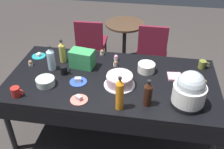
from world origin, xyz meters
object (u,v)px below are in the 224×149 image
at_px(coffee_mug_tan, 199,82).
at_px(soda_carton, 82,59).
at_px(cupcake_rose, 116,58).
at_px(soda_bottle_cola, 148,94).
at_px(dessert_plate_cobalt, 78,81).
at_px(dessert_plate_coral, 79,99).
at_px(soda_bottle_water, 51,59).
at_px(cupcake_vanilla, 31,63).
at_px(cupcake_mint, 102,52).
at_px(potluck_table, 112,83).
at_px(coffee_mug_red, 16,92).
at_px(soda_bottle_ginger_ale, 62,52).
at_px(coffee_mug_olive, 202,64).
at_px(maroon_chair_right, 152,45).
at_px(dessert_plate_teal, 39,56).
at_px(frosted_layer_cake, 120,80).
at_px(cupcake_cocoa, 116,64).
at_px(glass_salad_bowl, 45,82).
at_px(soda_bottle_orange_juice, 120,94).
at_px(maroon_chair_left, 91,41).
at_px(cupcake_berry, 77,53).
at_px(slow_cooker, 190,91).
at_px(ceramic_snack_bowl, 146,68).
at_px(coffee_mug_black, 64,70).
at_px(round_cafe_table, 124,36).

distance_m(coffee_mug_tan, soda_carton, 1.26).
distance_m(cupcake_rose, soda_bottle_cola, 0.84).
height_order(dessert_plate_cobalt, dessert_plate_coral, dessert_plate_cobalt).
bearing_deg(soda_bottle_water, cupcake_vanilla, 174.29).
height_order(cupcake_vanilla, cupcake_mint, same).
xyz_separation_m(potluck_table, coffee_mug_red, (-0.86, -0.43, 0.11)).
height_order(soda_bottle_ginger_ale, coffee_mug_olive, soda_bottle_ginger_ale).
height_order(soda_bottle_cola, maroon_chair_right, soda_bottle_cola).
bearing_deg(soda_carton, soda_bottle_water, -152.81).
height_order(dessert_plate_cobalt, coffee_mug_tan, coffee_mug_tan).
bearing_deg(soda_bottle_water, dessert_plate_teal, 137.78).
height_order(frosted_layer_cake, coffee_mug_olive, frosted_layer_cake).
xyz_separation_m(cupcake_cocoa, soda_carton, (-0.37, -0.07, 0.07)).
relative_size(potluck_table, glass_salad_bowl, 11.54).
height_order(cupcake_mint, soda_bottle_orange_juice, soda_bottle_orange_juice).
distance_m(cupcake_rose, maroon_chair_left, 1.11).
height_order(cupcake_rose, cupcake_mint, same).
bearing_deg(dessert_plate_coral, cupcake_berry, 106.81).
bearing_deg(frosted_layer_cake, glass_salad_bowl, -171.40).
xyz_separation_m(slow_cooker, ceramic_snack_bowl, (-0.40, 0.49, -0.11)).
height_order(dessert_plate_coral, coffee_mug_black, coffee_mug_black).
distance_m(soda_bottle_water, soda_bottle_orange_juice, 0.98).
height_order(slow_cooker, soda_bottle_orange_juice, slow_cooker).
bearing_deg(coffee_mug_black, glass_salad_bowl, -120.61).
xyz_separation_m(potluck_table, round_cafe_table, (-0.05, 1.53, -0.19)).
bearing_deg(cupcake_mint, coffee_mug_tan, -22.70).
height_order(cupcake_vanilla, soda_bottle_water, soda_bottle_water).
bearing_deg(ceramic_snack_bowl, frosted_layer_cake, -129.97).
bearing_deg(soda_bottle_cola, round_cafe_table, 103.00).
height_order(cupcake_rose, coffee_mug_tan, coffee_mug_tan).
distance_m(ceramic_snack_bowl, coffee_mug_red, 1.36).
xyz_separation_m(potluck_table, cupcake_berry, (-0.50, 0.42, 0.09)).
relative_size(glass_salad_bowl, cupcake_mint, 2.82).
bearing_deg(cupcake_mint, cupcake_rose, -26.79).
bearing_deg(ceramic_snack_bowl, glass_salad_bowl, -157.40).
relative_size(dessert_plate_coral, maroon_chair_left, 0.20).
xyz_separation_m(soda_bottle_cola, coffee_mug_red, (-1.24, -0.08, -0.08)).
bearing_deg(glass_salad_bowl, cupcake_vanilla, 133.50).
bearing_deg(soda_bottle_ginger_ale, potluck_table, -21.89).
distance_m(cupcake_mint, soda_carton, 0.34).
height_order(coffee_mug_olive, round_cafe_table, coffee_mug_olive).
xyz_separation_m(frosted_layer_cake, soda_bottle_cola, (0.29, -0.25, 0.07)).
relative_size(potluck_table, cupcake_rose, 32.59).
xyz_separation_m(soda_bottle_water, soda_bottle_orange_juice, (0.83, -0.52, 0.03)).
bearing_deg(dessert_plate_teal, cupcake_vanilla, -92.65).
bearing_deg(cupcake_cocoa, maroon_chair_left, 117.41).
height_order(cupcake_mint, soda_bottle_water, soda_bottle_water).
xyz_separation_m(dessert_plate_coral, soda_bottle_water, (-0.44, 0.47, 0.12)).
xyz_separation_m(slow_cooker, soda_carton, (-1.11, 0.47, -0.06)).
xyz_separation_m(coffee_mug_tan, coffee_mug_olive, (0.07, 0.35, -0.00)).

